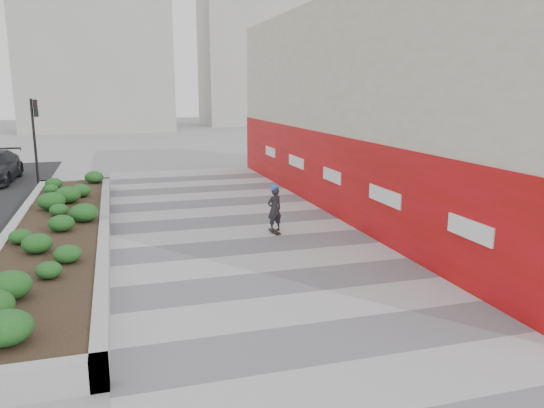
{
  "coord_description": "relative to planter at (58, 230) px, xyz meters",
  "views": [
    {
      "loc": [
        -3.71,
        -9.87,
        4.63
      ],
      "look_at": [
        0.94,
        5.68,
        1.1
      ],
      "focal_mm": 35.0,
      "sensor_mm": 36.0,
      "label": 1
    }
  ],
  "objects": [
    {
      "name": "ground",
      "position": [
        5.5,
        -7.0,
        -0.42
      ],
      "size": [
        160.0,
        160.0,
        0.0
      ],
      "primitive_type": "plane",
      "color": "gray",
      "rests_on": "ground"
    },
    {
      "name": "walkway",
      "position": [
        5.5,
        -4.0,
        -0.41
      ],
      "size": [
        8.0,
        36.0,
        0.01
      ],
      "primitive_type": "cube",
      "color": "#A8A8AD",
      "rests_on": "ground"
    },
    {
      "name": "building",
      "position": [
        12.48,
        1.98,
        3.56
      ],
      "size": [
        6.04,
        24.08,
        8.0
      ],
      "color": "#BDB5A1",
      "rests_on": "ground"
    },
    {
      "name": "planter",
      "position": [
        0.0,
        0.0,
        0.0
      ],
      "size": [
        3.0,
        18.0,
        0.9
      ],
      "color": "#9E9EA0",
      "rests_on": "ground"
    },
    {
      "name": "traffic_signal_near",
      "position": [
        -1.73,
        10.5,
        2.34
      ],
      "size": [
        0.33,
        0.28,
        4.2
      ],
      "color": "black",
      "rests_on": "ground"
    },
    {
      "name": "distant_bldg_north_l",
      "position": [
        0.5,
        48.0,
        9.58
      ],
      "size": [
        16.0,
        12.0,
        20.0
      ],
      "primitive_type": "cube",
      "color": "#ADAAA3",
      "rests_on": "ground"
    },
    {
      "name": "distant_bldg_north_r",
      "position": [
        20.5,
        53.0,
        11.58
      ],
      "size": [
        14.0,
        10.0,
        24.0
      ],
      "primitive_type": "cube",
      "color": "#ADAAA3",
      "rests_on": "ground"
    },
    {
      "name": "manhole_cover",
      "position": [
        6.0,
        -4.0,
        -0.42
      ],
      "size": [
        0.44,
        0.44,
        0.01
      ],
      "primitive_type": "cylinder",
      "color": "#595654",
      "rests_on": "ground"
    },
    {
      "name": "skateboarder",
      "position": [
        6.67,
        -0.81,
        0.39
      ],
      "size": [
        0.61,
        0.73,
        1.61
      ],
      "rotation": [
        0.0,
        0.0,
        0.06
      ],
      "color": "beige",
      "rests_on": "ground"
    }
  ]
}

